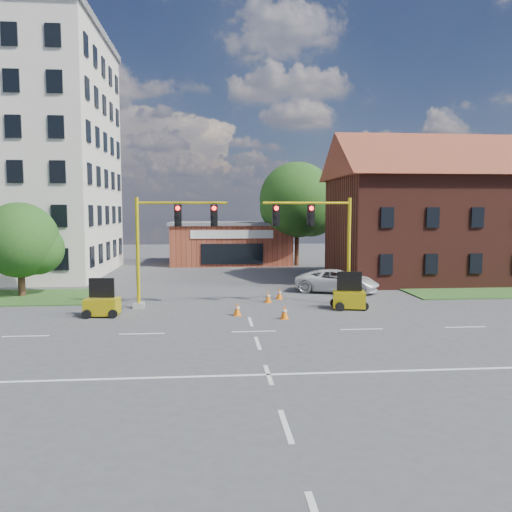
% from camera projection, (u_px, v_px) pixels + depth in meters
% --- Properties ---
extents(ground, '(120.00, 120.00, 0.00)m').
position_uv_depth(ground, '(254.00, 331.00, 22.59)').
color(ground, '#404043').
rests_on(ground, ground).
extents(lane_markings, '(60.00, 36.00, 0.01)m').
position_uv_depth(lane_markings, '(260.00, 350.00, 19.61)').
color(lane_markings, silver).
rests_on(lane_markings, ground).
extents(brick_shop, '(12.40, 8.40, 4.30)m').
position_uv_depth(brick_shop, '(231.00, 242.00, 52.15)').
color(brick_shop, brown).
rests_on(brick_shop, ground).
extents(townhouse_row, '(21.00, 11.00, 11.50)m').
position_uv_depth(townhouse_row, '(464.00, 205.00, 39.46)').
color(townhouse_row, '#502018').
rests_on(townhouse_row, ground).
extents(tree_large, '(7.85, 7.48, 10.28)m').
position_uv_depth(tree_large, '(301.00, 203.00, 49.48)').
color(tree_large, '#3C2215').
rests_on(tree_large, ground).
extents(tree_nw_front, '(5.00, 4.76, 5.99)m').
position_uv_depth(tree_nw_front, '(24.00, 242.00, 31.60)').
color(tree_nw_front, '#3C2215').
rests_on(tree_nw_front, ground).
extents(signal_mast_west, '(5.30, 0.60, 6.20)m').
position_uv_depth(signal_mast_west, '(167.00, 238.00, 27.82)').
color(signal_mast_west, gray).
rests_on(signal_mast_west, ground).
extents(signal_mast_east, '(5.30, 0.60, 6.20)m').
position_uv_depth(signal_mast_east, '(321.00, 238.00, 28.56)').
color(signal_mast_east, gray).
rests_on(signal_mast_east, ground).
extents(trailer_west, '(1.78, 1.28, 1.91)m').
position_uv_depth(trailer_west, '(102.00, 305.00, 25.82)').
color(trailer_west, yellow).
rests_on(trailer_west, ground).
extents(trailer_east, '(1.97, 1.53, 1.99)m').
position_uv_depth(trailer_east, '(349.00, 298.00, 27.76)').
color(trailer_east, yellow).
rests_on(trailer_east, ground).
extents(cone_a, '(0.40, 0.40, 0.70)m').
position_uv_depth(cone_a, '(237.00, 309.00, 26.00)').
color(cone_a, orange).
rests_on(cone_a, ground).
extents(cone_b, '(0.40, 0.40, 0.70)m').
position_uv_depth(cone_b, '(268.00, 297.00, 29.68)').
color(cone_b, orange).
rests_on(cone_b, ground).
extents(cone_c, '(0.40, 0.40, 0.70)m').
position_uv_depth(cone_c, '(284.00, 312.00, 25.17)').
color(cone_c, orange).
rests_on(cone_c, ground).
extents(cone_d, '(0.40, 0.40, 0.70)m').
position_uv_depth(cone_d, '(279.00, 294.00, 30.85)').
color(cone_d, orange).
rests_on(cone_d, ground).
extents(pickup_white, '(6.03, 4.55, 1.52)m').
position_uv_depth(pickup_white, '(337.00, 281.00, 33.42)').
color(pickup_white, silver).
rests_on(pickup_white, ground).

